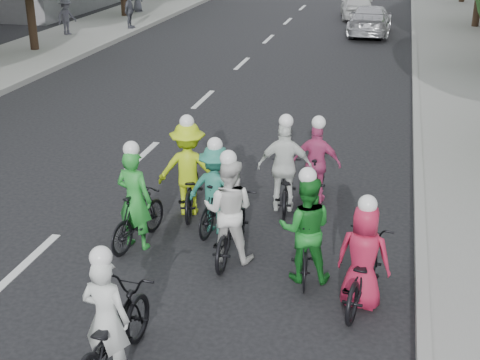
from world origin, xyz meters
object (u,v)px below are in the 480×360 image
(cyclist_1, at_px, (306,237))
(follow_car_trail, at_px, (357,5))
(cyclist_7, at_px, (216,195))
(cyclist_2, at_px, (189,177))
(spectator_0, at_px, (66,17))
(cyclist_3, at_px, (317,170))
(cyclist_8, at_px, (285,176))
(spectator_1, at_px, (129,11))
(cyclist_0, at_px, (110,331))
(cyclist_5, at_px, (137,210))
(cyclist_4, at_px, (363,266))
(cyclist_6, at_px, (230,220))
(follow_car_lead, at_px, (370,20))

(cyclist_1, distance_m, follow_car_trail, 26.06)
(cyclist_7, bearing_deg, cyclist_2, -34.35)
(follow_car_trail, xyz_separation_m, spectator_0, (-11.70, -8.38, 0.26))
(cyclist_1, xyz_separation_m, cyclist_3, (-0.19, 2.89, -0.05))
(cyclist_8, height_order, spectator_1, cyclist_8)
(cyclist_2, xyz_separation_m, spectator_0, (-10.39, 15.80, 0.22))
(cyclist_0, xyz_separation_m, cyclist_5, (-0.92, 3.17, 0.05))
(follow_car_trail, height_order, spectator_0, spectator_0)
(cyclist_4, relative_size, cyclist_6, 1.03)
(cyclist_8, relative_size, follow_car_lead, 0.42)
(cyclist_4, bearing_deg, cyclist_5, -5.05)
(cyclist_1, bearing_deg, cyclist_6, -22.68)
(spectator_1, bearing_deg, follow_car_lead, -80.03)
(follow_car_lead, bearing_deg, cyclist_0, 86.32)
(cyclist_6, height_order, spectator_1, cyclist_6)
(cyclist_1, xyz_separation_m, cyclist_8, (-0.71, 2.38, -0.04))
(cyclist_7, bearing_deg, cyclist_6, 125.71)
(cyclist_0, height_order, cyclist_4, cyclist_0)
(cyclist_4, bearing_deg, cyclist_3, -63.37)
(cyclist_1, xyz_separation_m, cyclist_4, (0.88, -0.54, -0.09))
(cyclist_1, relative_size, spectator_1, 1.20)
(cyclist_8, bearing_deg, cyclist_2, 10.14)
(cyclist_6, distance_m, follow_car_trail, 25.69)
(cyclist_0, height_order, cyclist_8, cyclist_8)
(cyclist_8, relative_size, spectator_1, 1.23)
(cyclist_1, height_order, cyclist_8, cyclist_8)
(cyclist_4, xyz_separation_m, cyclist_7, (-2.59, 1.77, 0.07))
(cyclist_5, bearing_deg, cyclist_2, -95.48)
(cyclist_0, relative_size, cyclist_6, 1.08)
(cyclist_6, relative_size, spectator_0, 1.20)
(follow_car_lead, bearing_deg, cyclist_8, 88.82)
(cyclist_4, distance_m, follow_car_trail, 26.65)
(cyclist_6, xyz_separation_m, cyclist_7, (-0.46, 0.88, 0.01))
(cyclist_4, height_order, cyclist_7, cyclist_7)
(cyclist_0, height_order, cyclist_7, cyclist_0)
(cyclist_5, relative_size, cyclist_8, 1.00)
(cyclist_7, relative_size, spectator_1, 1.14)
(cyclist_1, relative_size, follow_car_trail, 0.47)
(cyclist_0, bearing_deg, follow_car_lead, -89.99)
(cyclist_6, distance_m, cyclist_8, 2.10)
(cyclist_7, xyz_separation_m, follow_car_trail, (0.64, 24.80, -0.01))
(cyclist_8, xyz_separation_m, spectator_1, (-10.07, 17.45, 0.26))
(cyclist_8, height_order, follow_car_trail, cyclist_8)
(cyclist_1, distance_m, cyclist_2, 3.02)
(cyclist_7, bearing_deg, spectator_1, -55.61)
(cyclist_0, distance_m, follow_car_trail, 28.82)
(cyclist_4, xyz_separation_m, follow_car_trail, (-1.95, 26.57, 0.07))
(spectator_1, bearing_deg, cyclist_5, -156.34)
(spectator_1, bearing_deg, cyclist_3, -146.61)
(cyclist_6, bearing_deg, cyclist_0, 78.01)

